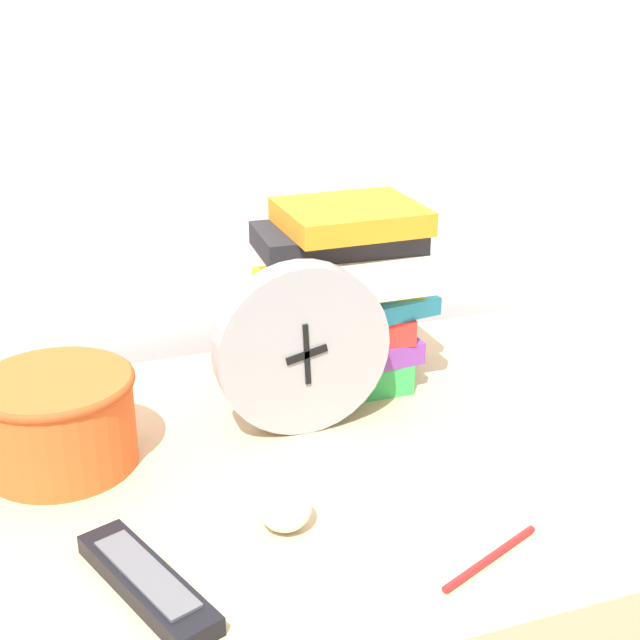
# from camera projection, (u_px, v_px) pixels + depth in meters

# --- Properties ---
(wall_back) EXTENTS (6.00, 0.04, 2.40)m
(wall_back) POSITION_uv_depth(u_px,v_px,m) (188.00, 52.00, 1.25)
(wall_back) COLOR silver
(wall_back) RESTS_ON ground_plane
(desk_clock) EXTENTS (0.22, 0.04, 0.22)m
(desk_clock) POSITION_uv_depth(u_px,v_px,m) (302.00, 349.00, 1.10)
(desk_clock) COLOR #99999E
(desk_clock) RESTS_ON desk
(book_stack) EXTENTS (0.24, 0.19, 0.26)m
(book_stack) POSITION_uv_depth(u_px,v_px,m) (343.00, 295.00, 1.21)
(book_stack) COLOR green
(book_stack) RESTS_ON desk
(basket) EXTENTS (0.19, 0.19, 0.11)m
(basket) POSITION_uv_depth(u_px,v_px,m) (58.00, 417.00, 1.04)
(basket) COLOR #E05623
(basket) RESTS_ON desk
(tv_remote) EXTENTS (0.11, 0.20, 0.02)m
(tv_remote) POSITION_uv_depth(u_px,v_px,m) (147.00, 582.00, 0.84)
(tv_remote) COLOR black
(tv_remote) RESTS_ON desk
(crumpled_paper_ball) EXTENTS (0.06, 0.06, 0.06)m
(crumpled_paper_ball) POSITION_uv_depth(u_px,v_px,m) (285.00, 505.00, 0.93)
(crumpled_paper_ball) COLOR white
(crumpled_paper_ball) RESTS_ON desk
(pen) EXTENTS (0.13, 0.06, 0.01)m
(pen) POSITION_uv_depth(u_px,v_px,m) (490.00, 558.00, 0.89)
(pen) COLOR #B21E1E
(pen) RESTS_ON desk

